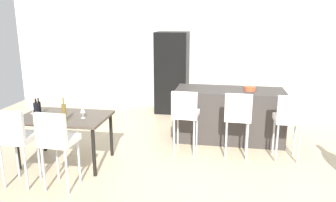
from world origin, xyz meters
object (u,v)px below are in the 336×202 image
wine_glass_left (83,110)px  fruit_bowl (250,89)px  dining_chair_near (15,136)px  wine_glass_right (32,106)px  dining_chair_far (57,138)px  bar_chair_right (289,117)px  wine_bottle_end (37,110)px  wine_bottle_near (39,108)px  wine_bottle_middle (64,112)px  refrigerator (172,72)px  bar_chair_left (185,112)px  dining_table (65,121)px  kitchen_island (229,115)px  bar_chair_middle (238,115)px

wine_glass_left → fruit_bowl: bearing=31.1°
dining_chair_near → wine_glass_right: bearing=107.1°
dining_chair_far → bar_chair_right: bearing=25.3°
wine_bottle_end → wine_bottle_near: bearing=105.0°
bar_chair_right → fruit_bowl: 0.97m
wine_bottle_middle → wine_glass_right: 0.72m
wine_bottle_near → refrigerator: refrigerator is taller
bar_chair_right → wine_bottle_near: 3.74m
bar_chair_right → wine_bottle_near: (-3.68, -0.66, 0.15)m
bar_chair_left → wine_bottle_middle: wine_bottle_middle is taller
wine_bottle_near → dining_table: bearing=3.0°
dining_chair_near → wine_bottle_near: size_ratio=3.96×
kitchen_island → wine_glass_left: 2.60m
wine_bottle_end → fruit_bowl: wine_bottle_end is taller
kitchen_island → wine_glass_left: (-2.10, -1.48, 0.40)m
bar_chair_left → wine_bottle_end: 2.23m
dining_chair_near → refrigerator: size_ratio=0.57×
dining_table → wine_bottle_end: 0.43m
wine_glass_left → wine_bottle_near: bearing=176.9°
wine_glass_left → fruit_bowl: size_ratio=0.87×
kitchen_island → bar_chair_right: size_ratio=1.80×
bar_chair_middle → fruit_bowl: size_ratio=5.23×
bar_chair_right → wine_bottle_middle: bearing=-164.2°
kitchen_island → dining_table: (-2.42, -1.42, 0.21)m
wine_bottle_near → fruit_bowl: (3.14, 1.43, 0.11)m
refrigerator → fruit_bowl: 2.32m
kitchen_island → wine_glass_left: bearing=-144.8°
wine_bottle_near → refrigerator: size_ratio=0.14×
dining_chair_far → wine_bottle_end: (-0.64, 0.64, 0.16)m
wine_bottle_near → wine_glass_right: size_ratio=1.52×
bar_chair_left → refrigerator: 2.50m
bar_chair_left → refrigerator: refrigerator is taller
wine_bottle_middle → wine_bottle_end: 0.50m
refrigerator → dining_chair_near: bearing=-110.1°
kitchen_island → wine_glass_left: size_ratio=10.88×
wine_bottle_near → wine_glass_left: size_ratio=1.52×
wine_glass_right → wine_glass_left: bearing=-5.7°
wine_bottle_near → dining_chair_near: bearing=-82.4°
kitchen_island → refrigerator: bearing=128.3°
bar_chair_middle → fruit_bowl: (0.21, 0.77, 0.26)m
bar_chair_middle → kitchen_island: bearing=99.0°
bar_chair_left → dining_table: bearing=-159.5°
bar_chair_right → wine_glass_right: size_ratio=6.03×
wine_glass_right → wine_bottle_middle: bearing=-22.6°
dining_table → wine_bottle_near: (-0.39, -0.02, 0.18)m
bar_chair_right → refrigerator: (-2.17, 2.42, 0.22)m
dining_table → fruit_bowl: 3.11m
bar_chair_middle → dining_chair_far: size_ratio=1.00×
bar_chair_left → bar_chair_right: size_ratio=1.00×
kitchen_island → bar_chair_middle: size_ratio=1.80×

